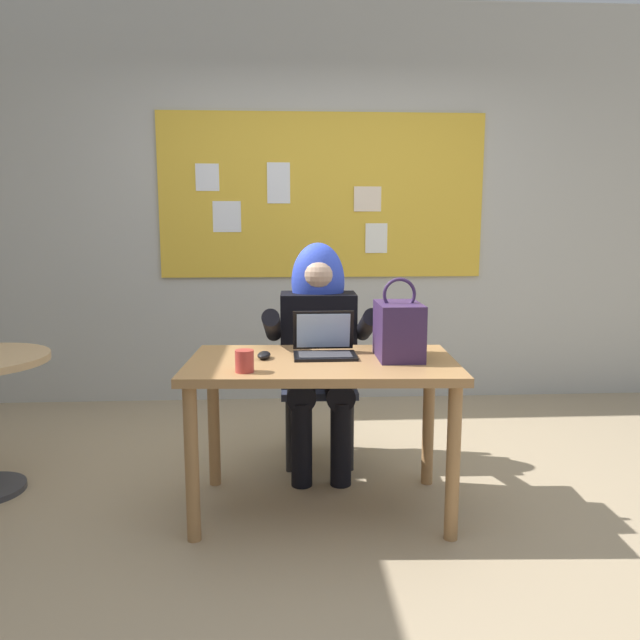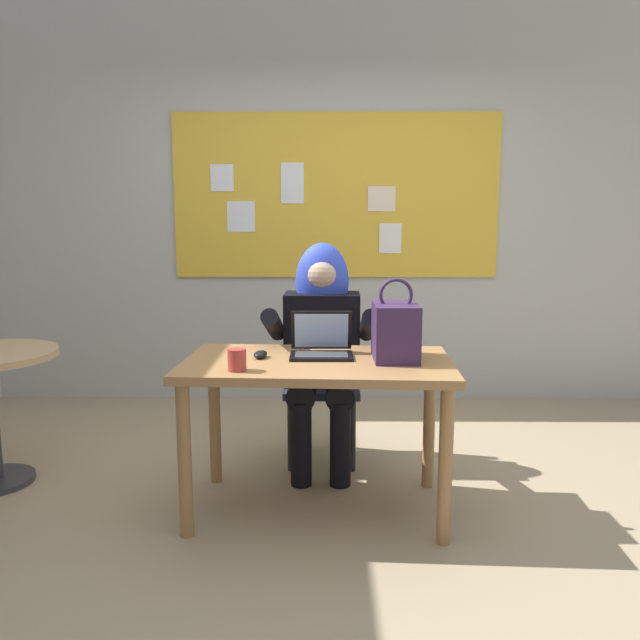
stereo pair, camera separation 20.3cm
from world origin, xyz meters
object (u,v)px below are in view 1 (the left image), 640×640
(chair_at_desk, at_px, (318,371))
(coffee_mug, at_px, (245,361))
(desk_main, at_px, (322,381))
(handbag, at_px, (399,330))
(person_costumed, at_px, (319,336))
(laptop, at_px, (324,346))
(computer_mouse, at_px, (264,355))

(chair_at_desk, bearing_deg, coffee_mug, -20.91)
(desk_main, relative_size, handbag, 3.35)
(person_costumed, height_order, handbag, person_costumed)
(desk_main, bearing_deg, laptop, 79.94)
(chair_at_desk, bearing_deg, computer_mouse, -22.70)
(chair_at_desk, xyz_separation_m, handbag, (0.34, -0.69, 0.36))
(desk_main, xyz_separation_m, computer_mouse, (-0.27, 0.04, 0.12))
(chair_at_desk, distance_m, computer_mouse, 0.77)
(desk_main, xyz_separation_m, chair_at_desk, (0.02, 0.71, -0.13))
(chair_at_desk, bearing_deg, laptop, 0.44)
(computer_mouse, relative_size, coffee_mug, 1.09)
(chair_at_desk, relative_size, computer_mouse, 8.64)
(desk_main, bearing_deg, chair_at_desk, 88.50)
(person_costumed, bearing_deg, computer_mouse, -26.85)
(laptop, bearing_deg, coffee_mug, -139.96)
(laptop, distance_m, computer_mouse, 0.29)
(handbag, height_order, coffee_mug, handbag)
(computer_mouse, height_order, handbag, handbag)
(chair_at_desk, bearing_deg, handbag, 26.98)
(desk_main, distance_m, computer_mouse, 0.30)
(desk_main, distance_m, person_costumed, 0.59)
(desk_main, xyz_separation_m, handbag, (0.36, 0.02, 0.24))
(person_costumed, relative_size, coffee_mug, 13.14)
(desk_main, height_order, handbag, handbag)
(desk_main, distance_m, laptop, 0.18)
(desk_main, bearing_deg, person_costumed, 88.36)
(desk_main, relative_size, person_costumed, 1.01)
(computer_mouse, xyz_separation_m, coffee_mug, (-0.07, -0.25, 0.03))
(chair_at_desk, xyz_separation_m, coffee_mug, (-0.36, -0.92, 0.28))
(chair_at_desk, distance_m, person_costumed, 0.26)
(person_costumed, distance_m, computer_mouse, 0.61)
(desk_main, height_order, laptop, laptop)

